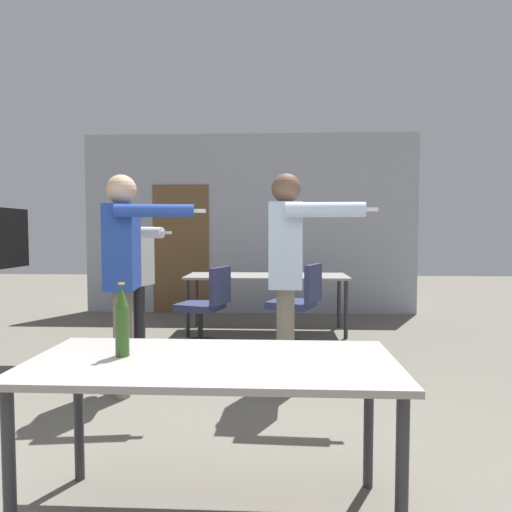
{
  "coord_description": "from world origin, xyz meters",
  "views": [
    {
      "loc": [
        0.45,
        -1.5,
        1.32
      ],
      "look_at": [
        0.26,
        2.43,
        1.1
      ],
      "focal_mm": 32.0,
      "sensor_mm": 36.0,
      "label": 1
    }
  ],
  "objects_px": {
    "person_right_polo": "(124,261)",
    "office_chair_near_pushed": "(298,308)",
    "person_far_watching": "(134,268)",
    "office_chair_far_right": "(206,309)",
    "drink_cup": "(221,272)",
    "person_near_casual": "(288,261)",
    "beer_bottle": "(122,322)"
  },
  "relations": [
    {
      "from": "person_right_polo",
      "to": "office_chair_near_pushed",
      "type": "xyz_separation_m",
      "value": [
        1.45,
        1.53,
        -0.63
      ]
    },
    {
      "from": "person_near_casual",
      "to": "office_chair_near_pushed",
      "type": "relative_size",
      "value": 1.88
    },
    {
      "from": "person_right_polo",
      "to": "beer_bottle",
      "type": "height_order",
      "value": "person_right_polo"
    },
    {
      "from": "person_right_polo",
      "to": "office_chair_near_pushed",
      "type": "distance_m",
      "value": 2.2
    },
    {
      "from": "person_right_polo",
      "to": "person_near_casual",
      "type": "relative_size",
      "value": 0.99
    },
    {
      "from": "person_far_watching",
      "to": "office_chair_near_pushed",
      "type": "distance_m",
      "value": 1.84
    },
    {
      "from": "office_chair_near_pushed",
      "to": "person_right_polo",
      "type": "bearing_deg",
      "value": 159.55
    },
    {
      "from": "drink_cup",
      "to": "person_right_polo",
      "type": "bearing_deg",
      "value": -102.37
    },
    {
      "from": "person_near_casual",
      "to": "office_chair_near_pushed",
      "type": "distance_m",
      "value": 1.54
    },
    {
      "from": "beer_bottle",
      "to": "drink_cup",
      "type": "bearing_deg",
      "value": 90.34
    },
    {
      "from": "person_right_polo",
      "to": "office_chair_far_right",
      "type": "distance_m",
      "value": 1.76
    },
    {
      "from": "office_chair_far_right",
      "to": "beer_bottle",
      "type": "distance_m",
      "value": 3.17
    },
    {
      "from": "person_near_casual",
      "to": "person_right_polo",
      "type": "bearing_deg",
      "value": -82.25
    },
    {
      "from": "person_near_casual",
      "to": "beer_bottle",
      "type": "height_order",
      "value": "person_near_casual"
    },
    {
      "from": "person_far_watching",
      "to": "office_chair_far_right",
      "type": "distance_m",
      "value": 1.04
    },
    {
      "from": "office_chair_near_pushed",
      "to": "beer_bottle",
      "type": "height_order",
      "value": "beer_bottle"
    },
    {
      "from": "office_chair_near_pushed",
      "to": "drink_cup",
      "type": "xyz_separation_m",
      "value": [
        -0.96,
        0.71,
        0.34
      ]
    },
    {
      "from": "person_far_watching",
      "to": "beer_bottle",
      "type": "relative_size",
      "value": 4.67
    },
    {
      "from": "beer_bottle",
      "to": "person_right_polo",
      "type": "bearing_deg",
      "value": 108.34
    },
    {
      "from": "office_chair_near_pushed",
      "to": "beer_bottle",
      "type": "xyz_separation_m",
      "value": [
        -0.94,
        -3.08,
        0.45
      ]
    },
    {
      "from": "person_right_polo",
      "to": "office_chair_near_pushed",
      "type": "height_order",
      "value": "person_right_polo"
    },
    {
      "from": "office_chair_near_pushed",
      "to": "drink_cup",
      "type": "distance_m",
      "value": 1.24
    },
    {
      "from": "office_chair_near_pushed",
      "to": "beer_bottle",
      "type": "distance_m",
      "value": 3.25
    },
    {
      "from": "beer_bottle",
      "to": "person_far_watching",
      "type": "bearing_deg",
      "value": 106.55
    },
    {
      "from": "beer_bottle",
      "to": "drink_cup",
      "type": "distance_m",
      "value": 3.79
    },
    {
      "from": "person_far_watching",
      "to": "beer_bottle",
      "type": "bearing_deg",
      "value": 34.78
    },
    {
      "from": "office_chair_near_pushed",
      "to": "drink_cup",
      "type": "height_order",
      "value": "office_chair_near_pushed"
    },
    {
      "from": "drink_cup",
      "to": "person_far_watching",
      "type": "bearing_deg",
      "value": -119.2
    },
    {
      "from": "person_near_casual",
      "to": "office_chair_far_right",
      "type": "xyz_separation_m",
      "value": [
        -0.9,
        1.45,
        -0.65
      ]
    },
    {
      "from": "office_chair_near_pushed",
      "to": "beer_bottle",
      "type": "relative_size",
      "value": 2.82
    },
    {
      "from": "person_near_casual",
      "to": "drink_cup",
      "type": "xyz_separation_m",
      "value": [
        -0.81,
        2.11,
        -0.28
      ]
    },
    {
      "from": "person_right_polo",
      "to": "office_chair_near_pushed",
      "type": "bearing_deg",
      "value": 129.18
    }
  ]
}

